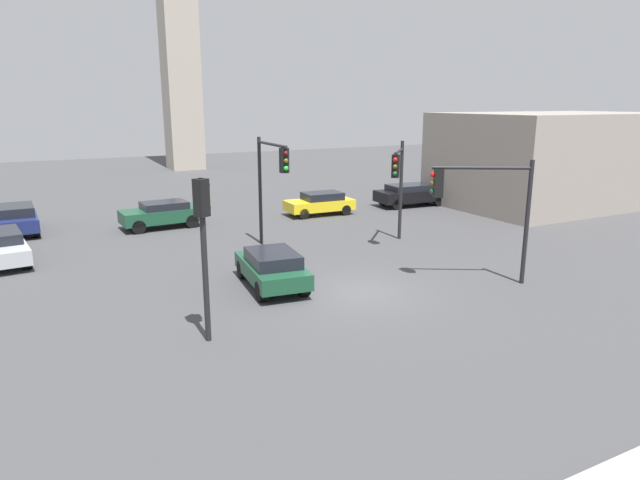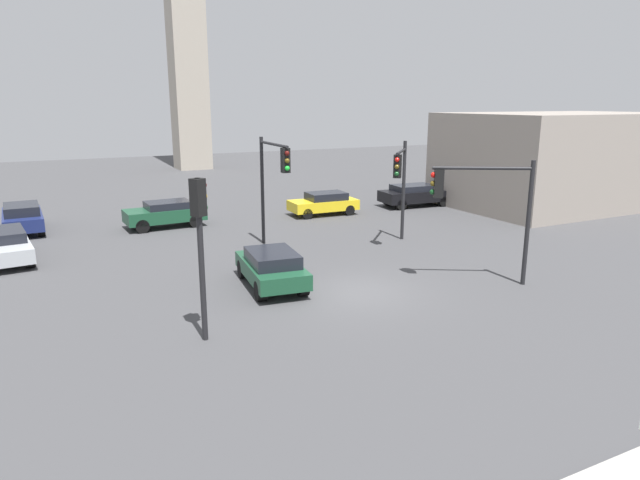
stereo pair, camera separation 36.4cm
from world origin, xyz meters
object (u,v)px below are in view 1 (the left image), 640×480
Objects in this scene: traffic_light_1 at (272,172)px; car_0 at (272,268)px; car_1 at (17,218)px; car_2 at (320,203)px; traffic_light_0 at (398,175)px; traffic_light_3 at (203,229)px; car_3 at (162,214)px; car_5 at (411,194)px; traffic_light_2 at (481,196)px.

traffic_light_1 is 5.75m from car_0.
traffic_light_1 is 1.10× the size of car_1.
traffic_light_0 is at bearing 91.35° from car_2.
car_0 is at bearing -20.63° from traffic_light_1.
car_1 is 1.12× the size of car_2.
traffic_light_3 is (-10.90, -6.41, -0.05)m from traffic_light_0.
car_5 is at bearing 173.53° from car_3.
traffic_light_1 is 1.09× the size of traffic_light_3.
traffic_light_0 reaches higher than traffic_light_2.
traffic_light_3 is 1.10× the size of car_0.
car_5 is (14.16, 10.78, 0.02)m from car_0.
traffic_light_1 reaches higher than car_5.
traffic_light_1 is at bearing -134.50° from car_1.
traffic_light_0 is 6.02m from traffic_light_2.
car_0 is at bearing 16.68° from traffic_light_3.
car_3 is at bearing -91.90° from traffic_light_0.
car_5 is at bearing -178.39° from car_2.
traffic_light_2 is (4.81, -7.58, -0.34)m from traffic_light_1.
car_2 is 0.97× the size of car_3.
traffic_light_0 is 10.52m from car_5.
traffic_light_1 is at bearing -16.81° from car_0.
traffic_light_1 is at bearing -148.70° from car_5.
car_2 is (15.73, -2.92, -0.07)m from car_1.
car_0 is (3.37, 3.42, -2.46)m from traffic_light_3.
traffic_light_1 is 1.10× the size of traffic_light_2.
traffic_light_0 is at bearing -66.50° from traffic_light_2.
traffic_light_2 reaches higher than car_0.
traffic_light_2 reaches higher than car_3.
traffic_light_0 is at bearing 76.71° from traffic_light_1.
traffic_light_0 is at bearing -126.75° from car_1.
car_5 is at bearing -87.74° from traffic_light_2.
car_5 is at bearing 10.29° from traffic_light_3.
car_1 is 22.40m from car_5.
car_0 is (-6.81, 2.99, -2.47)m from traffic_light_2.
car_0 is 11.77m from car_3.
traffic_light_2 is (-0.72, -5.98, -0.03)m from traffic_light_0.
traffic_light_2 is 1.00× the size of car_1.
car_0 is at bearing -138.38° from car_5.
car_5 is (6.46, -0.11, 0.05)m from car_2.
traffic_light_2 is at bearing -106.99° from car_0.
traffic_light_0 is at bearing -126.08° from car_5.
car_2 is at bearing 140.75° from traffic_light_1.
traffic_light_3 is at bearing 54.88° from car_2.
traffic_light_1 is 13.92m from car_5.
car_1 is at bearing -18.20° from traffic_light_2.
car_1 is at bearing -20.52° from car_3.
traffic_light_1 is at bearing 111.81° from car_3.
car_0 is at bearing -151.74° from car_1.
car_3 is at bearing 53.44° from traffic_light_3.
traffic_light_0 is 12.64m from car_3.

